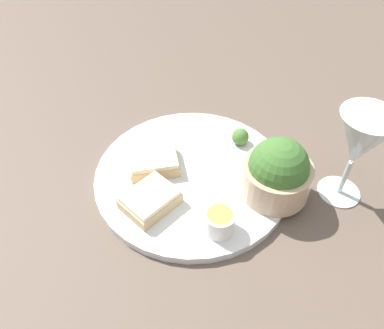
% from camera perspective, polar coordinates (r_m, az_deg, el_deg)
% --- Properties ---
extents(ground_plane, '(4.00, 4.00, 0.00)m').
position_cam_1_polar(ground_plane, '(0.62, 0.00, -2.18)').
color(ground_plane, brown).
extents(dinner_plate, '(0.32, 0.32, 0.01)m').
position_cam_1_polar(dinner_plate, '(0.62, 0.00, -1.74)').
color(dinner_plate, silver).
rests_on(dinner_plate, ground_plane).
extents(salad_bowl, '(0.11, 0.11, 0.10)m').
position_cam_1_polar(salad_bowl, '(0.57, 12.86, -1.19)').
color(salad_bowl, tan).
rests_on(salad_bowl, dinner_plate).
extents(sauce_ramekin, '(0.04, 0.04, 0.04)m').
position_cam_1_polar(sauce_ramekin, '(0.53, 4.20, -8.57)').
color(sauce_ramekin, white).
rests_on(sauce_ramekin, dinner_plate).
extents(cheese_toast_near, '(0.08, 0.07, 0.03)m').
position_cam_1_polar(cheese_toast_near, '(0.62, -5.87, 0.62)').
color(cheese_toast_near, '#D1B27F').
rests_on(cheese_toast_near, dinner_plate).
extents(cheese_toast_far, '(0.10, 0.10, 0.03)m').
position_cam_1_polar(cheese_toast_far, '(0.56, -6.40, -5.33)').
color(cheese_toast_far, '#D1B27F').
rests_on(cheese_toast_far, dinner_plate).
extents(wine_glass, '(0.08, 0.08, 0.16)m').
position_cam_1_polar(wine_glass, '(0.58, 24.21, 3.06)').
color(wine_glass, silver).
rests_on(wine_glass, ground_plane).
extents(garnish, '(0.03, 0.03, 0.03)m').
position_cam_1_polar(garnish, '(0.66, 7.37, 4.23)').
color(garnish, '#477533').
rests_on(garnish, dinner_plate).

